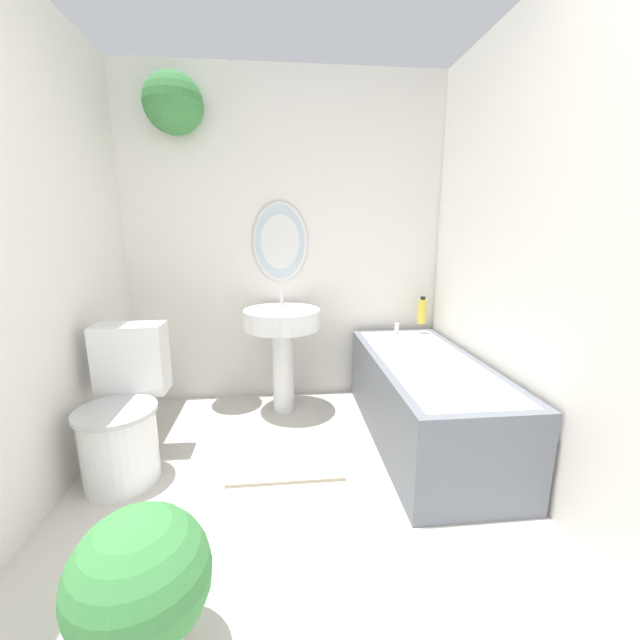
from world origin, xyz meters
name	(u,v)px	position (x,y,z in m)	size (l,w,h in m)	color
wall_back	(273,225)	(-0.10, 2.56, 1.33)	(2.44, 0.38, 2.40)	silver
wall_right	(552,251)	(1.19, 1.27, 1.20)	(0.06, 2.67, 2.40)	silver
toilet	(124,415)	(-0.90, 1.58, 0.33)	(0.40, 0.57, 0.78)	white
pedestal_sink	(282,333)	(-0.05, 2.24, 0.59)	(0.53, 0.53, 0.86)	white
bathtub	(425,398)	(0.82, 1.75, 0.27)	(0.64, 1.49, 0.60)	slate
shampoo_bottle	(422,311)	(1.01, 2.38, 0.70)	(0.07, 0.07, 0.21)	gold
potted_plant	(141,583)	(-0.47, 0.55, 0.30)	(0.40, 0.40, 0.52)	silver
bath_mat	(285,462)	(-0.05, 1.56, 0.01)	(0.63, 0.38, 0.02)	#B7A88E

